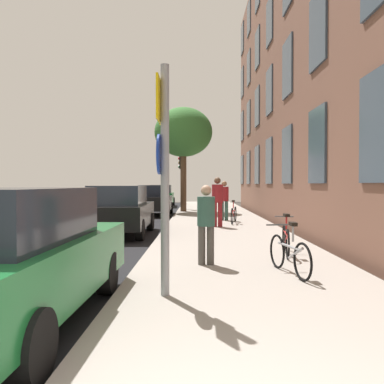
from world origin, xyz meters
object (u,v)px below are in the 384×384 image
bicycle_0 (289,254)px  car_3 (162,195)px  tree_near (183,133)px  bicycle_2 (234,214)px  bicycle_1 (286,239)px  car_2 (155,200)px  pedestrian_0 (206,219)px  car_0 (5,256)px  pedestrian_2 (224,198)px  car_1 (120,210)px  pedestrian_1 (217,198)px  sign_post (163,164)px  traffic_light (182,172)px

bicycle_0 → car_3: 23.12m
tree_near → car_3: bearing=105.5°
tree_near → bicycle_2: 8.38m
bicycle_1 → car_2: size_ratio=0.40×
pedestrian_0 → car_0: size_ratio=0.36×
bicycle_2 → pedestrian_2: pedestrian_2 is taller
car_0 → car_1: bearing=92.2°
pedestrian_1 → car_1: (-3.28, -1.60, -0.31)m
bicycle_0 → car_2: 14.90m
sign_post → traffic_light: (-0.48, 19.33, 0.48)m
sign_post → pedestrian_0: sign_post is taller
traffic_light → pedestrian_0: size_ratio=2.19×
bicycle_1 → tree_near: bearing=101.0°
tree_near → pedestrian_2: bearing=-71.0°
sign_post → pedestrian_2: 11.71m
bicycle_0 → pedestrian_0: (-1.41, 0.81, 0.52)m
sign_post → bicycle_0: (2.06, 1.31, -1.48)m
sign_post → car_1: 7.73m
bicycle_0 → car_0: (-3.80, -2.29, 0.37)m
pedestrian_1 → car_2: (-3.04, 6.73, -0.32)m
tree_near → bicycle_0: tree_near is taller
car_3 → tree_near: bearing=-74.5°
traffic_light → car_1: size_ratio=0.84×
car_1 → car_3: bearing=90.5°
traffic_light → pedestrian_2: traffic_light is taller
pedestrian_2 → car_2: size_ratio=0.43×
bicycle_0 → car_2: size_ratio=0.40×
bicycle_1 → bicycle_2: size_ratio=0.93×
bicycle_1 → car_2: car_2 is taller
pedestrian_2 → car_2: bearing=129.9°
sign_post → car_3: sign_post is taller
sign_post → pedestrian_0: 2.42m
bicycle_1 → car_0: (-4.16, -4.12, 0.37)m
sign_post → car_0: bearing=-150.8°
car_2 → car_3: bearing=92.6°
car_2 → car_3: size_ratio=1.00×
bicycle_2 → bicycle_0: bearing=-89.2°
bicycle_1 → traffic_light: bearing=100.1°
car_0 → traffic_light: bearing=86.4°
car_3 → bicycle_1: bearing=-77.5°
bicycle_0 → car_3: (-4.27, 22.72, 0.36)m
bicycle_1 → pedestrian_1: pedestrian_1 is taller
bicycle_1 → pedestrian_0: bearing=-149.9°
bicycle_0 → car_1: (-4.13, 6.05, 0.37)m
sign_post → bicycle_2: size_ratio=1.90×
bicycle_0 → pedestrian_1: bearing=96.3°
bicycle_1 → pedestrian_2: (-0.77, 8.41, 0.61)m
bicycle_0 → tree_near: bearing=98.5°
pedestrian_0 → car_1: bearing=117.4°
pedestrian_1 → tree_near: bearing=100.5°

